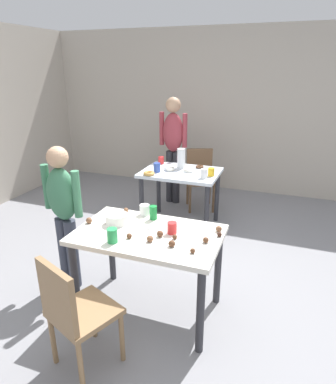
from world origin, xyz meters
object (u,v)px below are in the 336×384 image
at_px(person_girl_near, 63,208).
at_px(mixing_bowl, 117,219).
at_px(chair_near_table, 74,310).
at_px(dining_table_far, 181,180).
at_px(soda_can, 153,213).
at_px(chair_far_table, 200,175).
at_px(pitcher_far, 181,158).
at_px(dining_table_near, 148,244).
at_px(person_adult_far, 173,141).

height_order(person_girl_near, mixing_bowl, person_girl_near).
bearing_deg(chair_near_table, person_girl_near, 128.10).
height_order(dining_table_far, soda_can, soda_can).
relative_size(chair_far_table, person_girl_near, 0.64).
bearing_deg(dining_table_far, pitcher_far, 106.58).
bearing_deg(chair_near_table, mixing_bowl, 96.45).
bearing_deg(soda_can, person_girl_near, -168.42).
relative_size(dining_table_far, mixing_bowl, 5.16).
height_order(dining_table_near, dining_table_far, same).
xyz_separation_m(chair_near_table, mixing_bowl, (-0.09, 0.80, 0.30)).
bearing_deg(person_adult_far, dining_table_far, -64.01).
height_order(dining_table_far, mixing_bowl, mixing_bowl).
relative_size(dining_table_far, pitcher_far, 3.77).
xyz_separation_m(dining_table_far, mixing_bowl, (-0.04, -1.63, 0.16)).
xyz_separation_m(chair_far_table, mixing_bowl, (-0.12, -2.34, 0.30)).
xyz_separation_m(dining_table_far, person_girl_near, (-0.59, -1.62, 0.18)).
xyz_separation_m(dining_table_far, chair_far_table, (0.08, 0.71, -0.13)).
relative_size(dining_table_far, person_girl_near, 0.71).
bearing_deg(chair_near_table, pitcher_far, 92.04).
bearing_deg(chair_far_table, chair_near_table, -90.49).
relative_size(dining_table_near, chair_near_table, 1.34).
relative_size(dining_table_near, dining_table_far, 1.21).
distance_m(chair_near_table, mixing_bowl, 0.86).
bearing_deg(pitcher_far, person_girl_near, -107.28).
xyz_separation_m(dining_table_near, chair_near_table, (-0.22, -0.73, -0.15)).
distance_m(chair_far_table, soda_can, 2.19).
bearing_deg(person_girl_near, mixing_bowl, -1.91).
xyz_separation_m(person_adult_far, soda_can, (0.58, -2.19, -0.15)).
relative_size(person_adult_far, soda_can, 13.09).
xyz_separation_m(person_girl_near, person_adult_far, (0.23, 2.36, 0.16)).
bearing_deg(mixing_bowl, chair_far_table, 87.13).
relative_size(dining_table_far, chair_near_table, 1.11).
xyz_separation_m(dining_table_far, pitcher_far, (-0.04, 0.15, 0.25)).
bearing_deg(dining_table_near, mixing_bowl, 168.04).
bearing_deg(pitcher_far, dining_table_near, -80.30).
height_order(chair_near_table, soda_can, soda_can).
bearing_deg(chair_far_table, pitcher_far, -101.95).
relative_size(person_adult_far, mixing_bowl, 8.52).
distance_m(dining_table_near, soda_can, 0.31).
bearing_deg(dining_table_far, mixing_bowl, -91.46).
relative_size(mixing_bowl, soda_can, 1.54).
distance_m(dining_table_far, person_girl_near, 1.73).
height_order(chair_near_table, chair_far_table, same).
xyz_separation_m(chair_far_table, person_girl_near, (-0.67, -2.32, 0.31)).
relative_size(chair_far_table, mixing_bowl, 4.64).
bearing_deg(chair_far_table, mixing_bowl, -92.87).
xyz_separation_m(dining_table_far, person_adult_far, (-0.36, 0.74, 0.34)).
bearing_deg(pitcher_far, dining_table_far, -73.42).
height_order(mixing_bowl, pitcher_far, pitcher_far).
height_order(chair_far_table, person_girl_near, person_girl_near).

